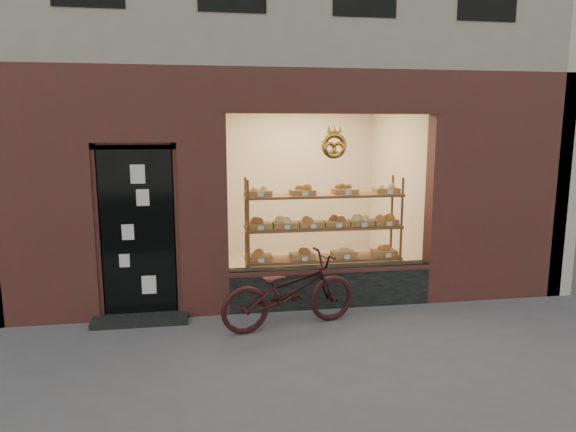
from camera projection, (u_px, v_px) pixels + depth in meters
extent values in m
plane|color=#484848|center=(337.00, 385.00, 4.80)|extent=(90.00, 90.00, 0.00)
cube|color=black|center=(330.00, 286.00, 6.89)|extent=(2.70, 0.25, 0.55)
cube|color=black|center=(138.00, 233.00, 6.30)|extent=(0.90, 0.04, 2.15)
cube|color=black|center=(141.00, 320.00, 6.32)|extent=(1.15, 0.35, 0.08)
torus|color=gold|center=(334.00, 146.00, 6.46)|extent=(0.33, 0.07, 0.33)
cube|color=brown|center=(323.00, 292.00, 7.34)|extent=(2.20, 0.45, 0.04)
cube|color=brown|center=(323.00, 258.00, 7.25)|extent=(2.20, 0.45, 0.03)
cube|color=brown|center=(323.00, 227.00, 7.18)|extent=(2.20, 0.45, 0.04)
cube|color=brown|center=(324.00, 195.00, 7.10)|extent=(2.20, 0.45, 0.04)
cylinder|color=brown|center=(248.00, 243.00, 6.84)|extent=(0.04, 0.04, 1.70)
cylinder|color=brown|center=(401.00, 238.00, 7.18)|extent=(0.04, 0.04, 1.70)
cylinder|color=brown|center=(246.00, 237.00, 7.22)|extent=(0.04, 0.04, 1.70)
cylinder|color=brown|center=(391.00, 232.00, 7.56)|extent=(0.04, 0.04, 1.70)
cube|color=#AC8054|center=(260.00, 257.00, 7.10)|extent=(0.34, 0.24, 0.07)
sphere|color=#B9571E|center=(260.00, 251.00, 7.09)|extent=(0.11, 0.11, 0.11)
cube|color=silver|center=(261.00, 261.00, 6.92)|extent=(0.07, 0.01, 0.05)
cube|color=#AC8054|center=(302.00, 256.00, 7.20)|extent=(0.34, 0.24, 0.07)
sphere|color=brown|center=(302.00, 250.00, 7.18)|extent=(0.11, 0.11, 0.11)
cube|color=silver|center=(305.00, 259.00, 7.02)|extent=(0.08, 0.01, 0.05)
cube|color=#AC8054|center=(344.00, 254.00, 7.29)|extent=(0.34, 0.24, 0.07)
sphere|color=#E4D175|center=(344.00, 248.00, 7.28)|extent=(0.11, 0.11, 0.11)
cube|color=silver|center=(347.00, 257.00, 7.11)|extent=(0.07, 0.01, 0.05)
cube|color=#AC8054|center=(384.00, 252.00, 7.39)|extent=(0.34, 0.24, 0.07)
sphere|color=#B9571E|center=(384.00, 247.00, 7.37)|extent=(0.11, 0.11, 0.11)
cube|color=silver|center=(388.00, 255.00, 7.21)|extent=(0.08, 0.01, 0.05)
cube|color=#AC8054|center=(259.00, 225.00, 7.02)|extent=(0.34, 0.24, 0.07)
sphere|color=brown|center=(259.00, 219.00, 7.01)|extent=(0.11, 0.11, 0.11)
cube|color=silver|center=(261.00, 228.00, 6.84)|extent=(0.07, 0.01, 0.06)
cube|color=#AC8054|center=(285.00, 225.00, 7.08)|extent=(0.34, 0.24, 0.07)
sphere|color=#E4D175|center=(285.00, 219.00, 7.07)|extent=(0.11, 0.11, 0.11)
cube|color=silver|center=(287.00, 227.00, 6.90)|extent=(0.08, 0.01, 0.06)
cube|color=#AC8054|center=(311.00, 224.00, 7.14)|extent=(0.34, 0.24, 0.07)
sphere|color=#B9571E|center=(311.00, 218.00, 7.12)|extent=(0.11, 0.11, 0.11)
cube|color=silver|center=(314.00, 226.00, 6.96)|extent=(0.07, 0.01, 0.06)
cube|color=#AC8054|center=(336.00, 223.00, 7.19)|extent=(0.34, 0.24, 0.07)
sphere|color=brown|center=(336.00, 217.00, 7.18)|extent=(0.11, 0.11, 0.11)
cube|color=silver|center=(339.00, 226.00, 7.01)|extent=(0.07, 0.01, 0.06)
cube|color=#AC8054|center=(361.00, 222.00, 7.25)|extent=(0.34, 0.24, 0.07)
sphere|color=#E4D175|center=(361.00, 216.00, 7.24)|extent=(0.11, 0.11, 0.11)
cube|color=silver|center=(365.00, 225.00, 7.07)|extent=(0.08, 0.01, 0.06)
cube|color=#AC8054|center=(385.00, 222.00, 7.31)|extent=(0.34, 0.24, 0.07)
sphere|color=#B9571E|center=(385.00, 216.00, 7.29)|extent=(0.11, 0.11, 0.11)
cube|color=silver|center=(390.00, 224.00, 7.13)|extent=(0.08, 0.01, 0.06)
cube|color=#AC8054|center=(259.00, 193.00, 6.95)|extent=(0.34, 0.24, 0.07)
sphere|color=#E4D175|center=(259.00, 187.00, 6.93)|extent=(0.11, 0.11, 0.11)
cube|color=silver|center=(261.00, 195.00, 6.77)|extent=(0.07, 0.01, 0.06)
cube|color=#AC8054|center=(303.00, 192.00, 7.04)|extent=(0.34, 0.24, 0.07)
sphere|color=#B9571E|center=(303.00, 186.00, 7.03)|extent=(0.11, 0.11, 0.11)
cube|color=silver|center=(305.00, 194.00, 6.86)|extent=(0.08, 0.01, 0.06)
cube|color=#AC8054|center=(345.00, 191.00, 7.14)|extent=(0.34, 0.24, 0.07)
sphere|color=brown|center=(345.00, 185.00, 7.12)|extent=(0.11, 0.11, 0.11)
cube|color=silver|center=(348.00, 193.00, 6.96)|extent=(0.07, 0.01, 0.06)
cube|color=#AC8054|center=(386.00, 190.00, 7.23)|extent=(0.34, 0.24, 0.07)
sphere|color=#E4D175|center=(386.00, 184.00, 7.22)|extent=(0.11, 0.11, 0.11)
cube|color=silver|center=(391.00, 192.00, 7.05)|extent=(0.08, 0.01, 0.06)
imported|color=black|center=(289.00, 291.00, 6.14)|extent=(1.79, 0.96, 0.89)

